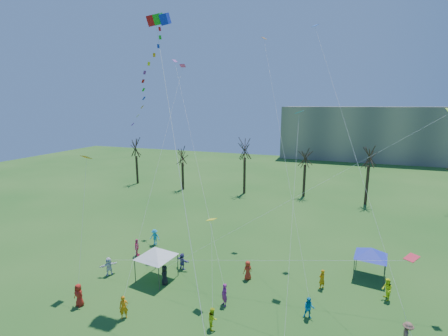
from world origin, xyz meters
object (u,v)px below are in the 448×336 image
(distant_building, at_px, (392,134))
(big_box_kite, at_px, (150,79))
(canopy_tent_white, at_px, (156,252))
(canopy_tent_blue, at_px, (371,252))

(distant_building, relative_size, big_box_kite, 2.53)
(canopy_tent_white, bearing_deg, canopy_tent_blue, 20.84)
(canopy_tent_white, bearing_deg, big_box_kite, -25.35)
(canopy_tent_blue, bearing_deg, canopy_tent_white, -159.16)
(big_box_kite, bearing_deg, canopy_tent_blue, 21.51)
(distant_building, distance_m, canopy_tent_blue, 70.02)
(distant_building, bearing_deg, canopy_tent_white, -111.23)
(big_box_kite, height_order, canopy_tent_white, big_box_kite)
(big_box_kite, bearing_deg, distant_building, 68.99)
(big_box_kite, xyz_separation_m, canopy_tent_white, (-0.28, 0.13, -14.91))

